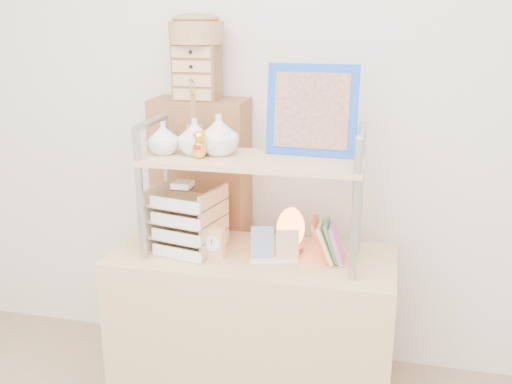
# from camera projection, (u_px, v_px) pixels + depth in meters

# --- Properties ---
(room_shell) EXTENTS (3.42, 3.41, 2.61)m
(room_shell) POSITION_uv_depth(u_px,v_px,m) (176.00, 26.00, 1.40)
(room_shell) COLOR silver
(room_shell) RESTS_ON ground
(desk) EXTENTS (1.20, 0.50, 0.75)m
(desk) POSITION_uv_depth(u_px,v_px,m) (252.00, 332.00, 2.54)
(desk) COLOR tan
(desk) RESTS_ON ground
(cabinet) EXTENTS (0.45, 0.24, 1.35)m
(cabinet) POSITION_uv_depth(u_px,v_px,m) (203.00, 233.00, 2.87)
(cabinet) COLOR brown
(cabinet) RESTS_ON ground
(hutch) EXTENTS (0.90, 0.34, 0.79)m
(hutch) POSITION_uv_depth(u_px,v_px,m) (240.00, 151.00, 2.32)
(hutch) COLOR #979CA5
(hutch) RESTS_ON desk
(letter_tray) EXTENTS (0.30, 0.29, 0.31)m
(letter_tray) POSITION_uv_depth(u_px,v_px,m) (184.00, 224.00, 2.43)
(letter_tray) COLOR tan
(letter_tray) RESTS_ON desk
(salt_lamp) EXTENTS (0.13, 0.12, 0.20)m
(salt_lamp) POSITION_uv_depth(u_px,v_px,m) (291.00, 229.00, 2.43)
(salt_lamp) COLOR brown
(salt_lamp) RESTS_ON desk
(desk_clock) EXTENTS (0.10, 0.05, 0.13)m
(desk_clock) POSITION_uv_depth(u_px,v_px,m) (213.00, 243.00, 2.37)
(desk_clock) COLOR tan
(desk_clock) RESTS_ON desk
(postcard_stand) EXTENTS (0.21, 0.10, 0.14)m
(postcard_stand) POSITION_uv_depth(u_px,v_px,m) (274.00, 251.00, 2.35)
(postcard_stand) COLOR white
(postcard_stand) RESTS_ON desk
(drawer_chest) EXTENTS (0.20, 0.16, 0.25)m
(drawer_chest) POSITION_uv_depth(u_px,v_px,m) (197.00, 72.00, 2.61)
(drawer_chest) COLOR brown
(drawer_chest) RESTS_ON cabinet
(woven_basket) EXTENTS (0.25, 0.25, 0.10)m
(woven_basket) POSITION_uv_depth(u_px,v_px,m) (196.00, 33.00, 2.56)
(woven_basket) COLOR #916641
(woven_basket) RESTS_ON drawer_chest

